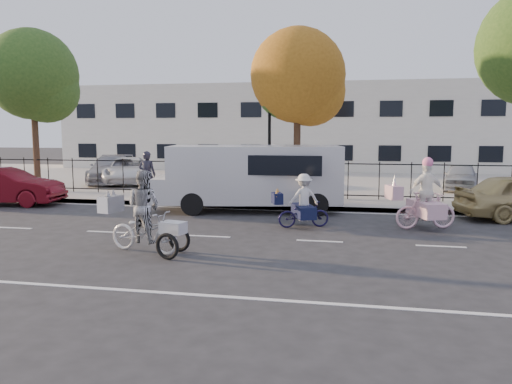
% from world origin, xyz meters
% --- Properties ---
extents(ground, '(120.00, 120.00, 0.00)m').
position_xyz_m(ground, '(0.00, 0.00, 0.00)').
color(ground, '#333334').
extents(road_markings, '(60.00, 9.52, 0.01)m').
position_xyz_m(road_markings, '(0.00, 0.00, 0.01)').
color(road_markings, silver).
rests_on(road_markings, ground).
extents(curb, '(60.00, 0.10, 0.15)m').
position_xyz_m(curb, '(0.00, 5.05, 0.07)').
color(curb, '#A8A399').
rests_on(curb, ground).
extents(sidewalk, '(60.00, 2.20, 0.15)m').
position_xyz_m(sidewalk, '(0.00, 6.10, 0.07)').
color(sidewalk, '#A8A399').
rests_on(sidewalk, ground).
extents(parking_lot, '(60.00, 15.60, 0.15)m').
position_xyz_m(parking_lot, '(0.00, 15.00, 0.07)').
color(parking_lot, '#A8A399').
rests_on(parking_lot, ground).
extents(iron_fence, '(58.00, 0.06, 1.50)m').
position_xyz_m(iron_fence, '(0.00, 7.20, 0.90)').
color(iron_fence, black).
rests_on(iron_fence, sidewalk).
extents(building, '(34.00, 10.00, 6.00)m').
position_xyz_m(building, '(0.00, 25.00, 3.00)').
color(building, silver).
rests_on(building, ground).
extents(lamppost, '(0.36, 0.36, 4.33)m').
position_xyz_m(lamppost, '(0.50, 6.80, 3.11)').
color(lamppost, black).
rests_on(lamppost, sidewalk).
extents(street_sign, '(0.85, 0.06, 1.80)m').
position_xyz_m(street_sign, '(-1.85, 6.80, 1.42)').
color(street_sign, black).
rests_on(street_sign, sidewalk).
extents(zebra_trike, '(2.29, 1.27, 1.96)m').
position_xyz_m(zebra_trike, '(-0.99, -1.95, 0.76)').
color(zebra_trike, silver).
rests_on(zebra_trike, ground).
extents(unicorn_bike, '(2.13, 1.54, 2.10)m').
position_xyz_m(unicorn_bike, '(5.87, 2.23, 0.78)').
color(unicorn_bike, '#FCC0CC').
rests_on(unicorn_bike, ground).
extents(bull_bike, '(1.77, 1.26, 1.60)m').
position_xyz_m(bull_bike, '(2.37, 1.78, 0.64)').
color(bull_bike, '#151036').
rests_on(bull_bike, ground).
extents(white_van, '(6.86, 3.24, 2.32)m').
position_xyz_m(white_van, '(0.26, 4.50, 1.28)').
color(white_van, silver).
rests_on(white_van, ground).
extents(red_sedan, '(4.48, 2.04, 1.43)m').
position_xyz_m(red_sedan, '(-9.34, 3.99, 0.71)').
color(red_sedan, '#560912').
rests_on(red_sedan, ground).
extents(pedestrian, '(0.71, 0.49, 1.90)m').
position_xyz_m(pedestrian, '(-4.29, 5.85, 1.10)').
color(pedestrian, black).
rests_on(pedestrian, sidewalk).
extents(lot_car_a, '(3.42, 5.21, 1.40)m').
position_xyz_m(lot_car_a, '(-8.53, 11.03, 0.85)').
color(lot_car_a, '#93939A').
rests_on(lot_car_a, parking_lot).
extents(lot_car_b, '(3.77, 5.28, 1.34)m').
position_xyz_m(lot_car_b, '(-7.51, 10.86, 0.82)').
color(lot_car_b, white).
rests_on(lot_car_b, parking_lot).
extents(lot_car_c, '(2.08, 4.52, 1.44)m').
position_xyz_m(lot_car_c, '(-2.86, 11.40, 0.87)').
color(lot_car_c, '#4B4C53').
rests_on(lot_car_c, parking_lot).
extents(lot_car_d, '(2.17, 3.78, 1.21)m').
position_xyz_m(lot_car_d, '(8.62, 11.27, 0.75)').
color(lot_car_d, '#A7AAAF').
rests_on(lot_car_d, parking_lot).
extents(tree_west, '(3.98, 3.98, 7.30)m').
position_xyz_m(tree_west, '(-10.08, 7.36, 5.11)').
color(tree_west, '#442D1D').
rests_on(tree_west, ground).
extents(tree_mid, '(3.77, 3.77, 6.91)m').
position_xyz_m(tree_mid, '(1.68, 7.36, 4.83)').
color(tree_mid, '#442D1D').
rests_on(tree_mid, ground).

